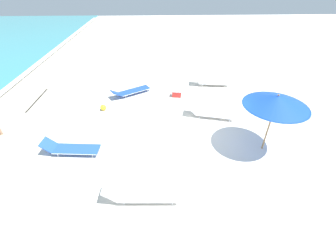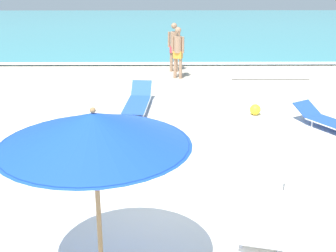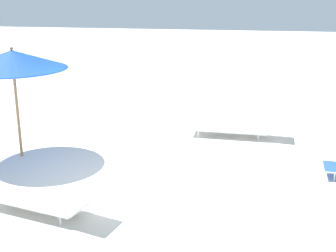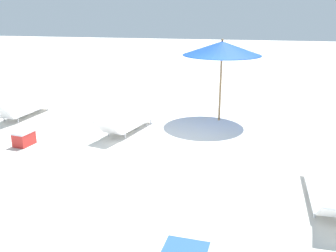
{
  "view_description": "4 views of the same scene",
  "coord_description": "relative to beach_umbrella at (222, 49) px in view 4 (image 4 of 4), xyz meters",
  "views": [
    {
      "loc": [
        -7.68,
        1.58,
        5.83
      ],
      "look_at": [
        -0.53,
        1.28,
        0.81
      ],
      "focal_mm": 24.0,
      "sensor_mm": 36.0,
      "label": 1
    },
    {
      "loc": [
        -0.27,
        -7.4,
        3.96
      ],
      "look_at": [
        -0.19,
        1.43,
        0.77
      ],
      "focal_mm": 50.0,
      "sensor_mm": 36.0,
      "label": 2
    },
    {
      "loc": [
        7.87,
        2.33,
        3.65
      ],
      "look_at": [
        -0.45,
        0.93,
        1.05
      ],
      "focal_mm": 50.0,
      "sensor_mm": 36.0,
      "label": 3
    },
    {
      "loc": [
        -1.66,
        8.38,
        3.28
      ],
      "look_at": [
        -0.15,
        0.8,
        0.78
      ],
      "focal_mm": 40.0,
      "sensor_mm": 36.0,
      "label": 4
    }
  ],
  "objects": [
    {
      "name": "ground_plane",
      "position": [
        1.07,
        2.44,
        -2.2
      ],
      "size": [
        60.0,
        60.0,
        0.16
      ],
      "color": "silver"
    },
    {
      "name": "cooler_box",
      "position": [
        4.55,
        3.05,
        -1.93
      ],
      "size": [
        0.43,
        0.55,
        0.37
      ],
      "rotation": [
        0.0,
        0.0,
        4.55
      ],
      "color": "red",
      "rests_on": "ground_plane"
    },
    {
      "name": "sun_lounger_mid_beach_solo",
      "position": [
        2.39,
        1.62,
        -1.9
      ],
      "size": [
        1.13,
        2.26,
        0.56
      ],
      "rotation": [
        0.0,
        0.0,
        -0.25
      ],
      "color": "white",
      "rests_on": "ground_plane"
    },
    {
      "name": "sun_lounger_near_water_right",
      "position": [
        -2.16,
        4.65,
        -1.91
      ],
      "size": [
        0.7,
        2.31,
        0.54
      ],
      "rotation": [
        0.0,
        0.0,
        -0.04
      ],
      "color": "white",
      "rests_on": "ground_plane"
    },
    {
      "name": "sun_lounger_near_water_left",
      "position": [
        5.94,
        0.91,
        -1.9
      ],
      "size": [
        0.86,
        2.2,
        0.63
      ],
      "rotation": [
        0.0,
        0.0,
        -0.12
      ],
      "color": "white",
      "rests_on": "ground_plane"
    },
    {
      "name": "beach_umbrella",
      "position": [
        0.0,
        0.0,
        0.0
      ],
      "size": [
        2.25,
        2.25,
        2.39
      ],
      "color": "#9E7547",
      "rests_on": "ground_plane"
    }
  ]
}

